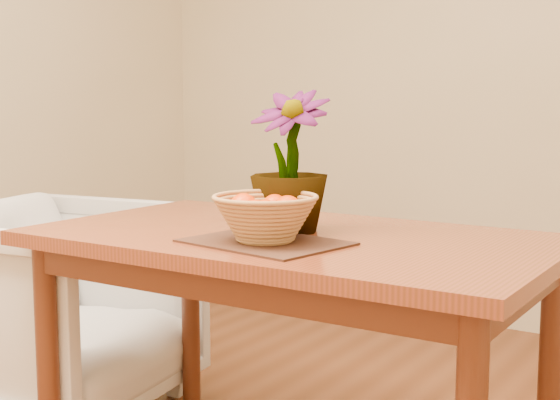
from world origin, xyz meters
The scene contains 7 objects.
wall_back centered at (0.00, 2.25, 1.35)m, with size 4.00×0.02×2.70m, color beige.
table centered at (0.00, 0.30, 0.66)m, with size 1.40×0.80×0.75m.
placemat centered at (0.03, 0.14, 0.75)m, with size 0.38×0.29×0.01m, color #3D2116.
wicker_basket centered at (0.03, 0.14, 0.81)m, with size 0.27×0.27×0.11m.
orange_pile centered at (0.03, 0.14, 0.84)m, with size 0.19×0.19×0.07m.
potted_plant centered at (-0.02, 0.32, 0.94)m, with size 0.22×0.22×0.39m, color #1A4413.
armchair centered at (-1.01, 0.36, 0.41)m, with size 0.81×0.75×0.83m, color #7D6956.
Camera 1 is at (1.10, -1.46, 1.10)m, focal length 50.00 mm.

